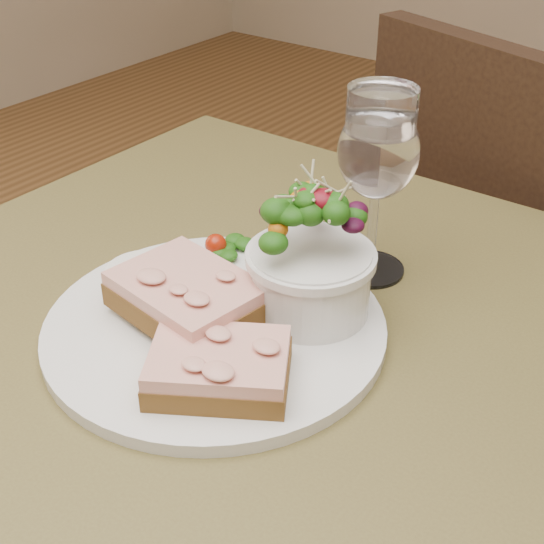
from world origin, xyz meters
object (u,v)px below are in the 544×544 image
Objects in this scene: chair_far at (516,383)px; dinner_plate at (215,327)px; sandwich_front at (219,367)px; salad_bowl at (311,253)px; cafe_table at (252,432)px; sandwich_back at (188,296)px; ramekin at (144,283)px; wine_glass at (378,157)px.

dinner_plate is (-0.10, -0.65, 0.46)m from chair_far.
sandwich_front is 0.13m from salad_bowl.
cafe_table is 0.15m from sandwich_back.
cafe_table is 6.30× the size of salad_bowl.
dinner_plate is 0.08m from ramekin.
ramekin is at bearing -124.55° from wine_glass.
cafe_table is at bearing -106.38° from salad_bowl.
ramekin is (-0.05, -0.00, -0.01)m from sandwich_back.
cafe_table is 0.11m from dinner_plate.
wine_glass reaches higher than chair_far.
sandwich_back is at bearing -113.00° from wine_glass.
sandwich_front is at bearing -74.09° from cafe_table.
ramekin is at bearing -148.29° from salad_bowl.
salad_bowl is 0.12m from wine_glass.
ramekin is at bearing -171.46° from cafe_table.
ramekin is 0.35× the size of wine_glass.
dinner_plate is at bearing -108.23° from wine_glass.
chair_far is 14.54× the size of ramekin.
dinner_plate is 1.73× the size of wine_glass.
wine_glass is (0.13, 0.19, 0.09)m from ramekin.
sandwich_back is (-0.08, 0.05, 0.01)m from sandwich_front.
sandwich_front is 0.98× the size of sandwich_back.
wine_glass reaches higher than ramekin.
sandwich_front is at bearing -90.26° from salad_bowl.
cafe_table is 2.65× the size of dinner_plate.
dinner_plate is at bearing -130.90° from salad_bowl.
salad_bowl is 0.73× the size of wine_glass.
cafe_table is at bearing -96.24° from wine_glass.
wine_glass is at bearing 58.34° from sandwich_front.
sandwich_back is 1.08× the size of salad_bowl.
dinner_plate is at bearing 99.79° from chair_far.
sandwich_back is 0.79× the size of wine_glass.
cafe_table is at bearing 8.54° from ramekin.
cafe_table is at bearing 4.08° from dinner_plate.
dinner_plate is at bearing 10.89° from ramekin.
cafe_table is at bearing 74.42° from sandwich_front.
sandwich_front is 0.25m from wine_glass.
salad_bowl is at bearing -90.07° from wine_glass.
wine_glass is at bearing 75.13° from sandwich_back.
salad_bowl is at bearing 73.62° from cafe_table.
chair_far reaches higher than salad_bowl.
chair_far is at bearing 84.55° from wine_glass.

